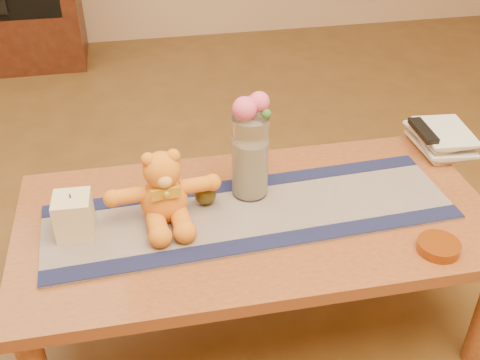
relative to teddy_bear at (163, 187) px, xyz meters
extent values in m
plane|color=#543718|center=(0.26, -0.03, -0.56)|extent=(5.50, 5.50, 0.00)
cube|color=brown|center=(0.26, -0.03, -0.13)|extent=(1.40, 0.70, 0.04)
cylinder|color=brown|center=(-0.38, 0.26, -0.36)|extent=(0.07, 0.07, 0.41)
cylinder|color=brown|center=(0.90, 0.26, -0.36)|extent=(0.07, 0.07, 0.41)
cube|color=#1A1D49|center=(0.25, -0.03, -0.11)|extent=(1.21, 0.40, 0.01)
cube|color=#14183D|center=(0.26, -0.17, -0.10)|extent=(1.20, 0.11, 0.00)
cube|color=#14183D|center=(0.24, 0.12, -0.10)|extent=(1.20, 0.11, 0.00)
cube|color=beige|center=(-0.25, -0.03, -0.04)|extent=(0.10, 0.10, 0.12)
cylinder|color=black|center=(-0.25, -0.03, 0.02)|extent=(0.00, 0.00, 0.01)
cylinder|color=silver|center=(0.27, 0.07, 0.03)|extent=(0.11, 0.11, 0.26)
cylinder|color=beige|center=(0.27, 0.07, -0.01)|extent=(0.09, 0.09, 0.18)
sphere|color=#E95280|center=(0.25, 0.06, 0.19)|extent=(0.07, 0.07, 0.07)
sphere|color=#E95280|center=(0.29, 0.07, 0.20)|extent=(0.06, 0.06, 0.06)
sphere|color=#5166AF|center=(0.28, 0.10, 0.18)|extent=(0.04, 0.04, 0.04)
sphere|color=#5166AF|center=(0.24, 0.09, 0.18)|extent=(0.04, 0.04, 0.04)
sphere|color=#33662D|center=(0.31, 0.05, 0.17)|extent=(0.03, 0.03, 0.03)
sphere|color=#473F17|center=(0.12, 0.04, -0.07)|extent=(0.08, 0.08, 0.07)
imported|color=beige|center=(0.89, 0.21, -0.10)|extent=(0.17, 0.22, 0.02)
imported|color=beige|center=(0.90, 0.21, -0.08)|extent=(0.19, 0.24, 0.02)
imported|color=beige|center=(0.89, 0.21, -0.06)|extent=(0.18, 0.23, 0.02)
imported|color=beige|center=(0.90, 0.21, -0.05)|extent=(0.18, 0.24, 0.02)
cube|color=black|center=(0.89, 0.20, -0.03)|extent=(0.05, 0.16, 0.02)
cylinder|color=#BF5914|center=(0.71, -0.29, -0.10)|extent=(0.12, 0.12, 0.03)
camera|label=1|loc=(-0.05, -1.35, 0.93)|focal=43.10mm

